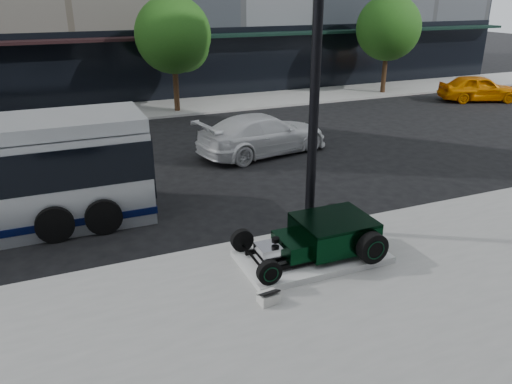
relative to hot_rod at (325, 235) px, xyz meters
name	(u,v)px	position (x,y,z in m)	size (l,w,h in m)	color
ground	(255,207)	(-0.29, 3.57, -0.70)	(120.00, 120.00, 0.00)	black
sidewalk_far	(155,109)	(-0.29, 17.57, -0.64)	(70.00, 4.00, 0.12)	gray
street_trees	(176,38)	(0.86, 16.65, 3.07)	(29.80, 3.80, 5.70)	black
display_plinth	(312,256)	(-0.33, 0.00, -0.50)	(3.40, 1.80, 0.15)	silver
hot_rod	(325,235)	(0.00, 0.00, 0.00)	(3.22, 2.00, 0.81)	black
info_plaque	(268,297)	(-1.99, -1.20, -0.45)	(0.43, 0.34, 0.31)	silver
lamppost	(315,91)	(0.32, 1.37, 3.07)	(0.43, 0.43, 7.89)	black
white_sedan	(263,134)	(2.06, 8.34, 0.08)	(2.17, 5.35, 1.55)	white
yellow_taxi	(479,88)	(17.52, 12.70, 0.05)	(1.77, 4.40, 1.50)	orange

